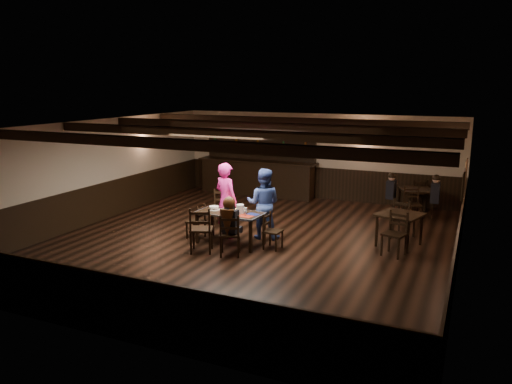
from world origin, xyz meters
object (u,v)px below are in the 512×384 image
at_px(cake, 214,208).
at_px(bar_counter, 258,173).
at_px(dining_table, 230,216).
at_px(woman_pink, 226,200).
at_px(chair_near_left, 201,227).
at_px(chair_near_right, 230,232).
at_px(man_blue, 263,204).

xyz_separation_m(cake, bar_counter, (-1.12, 5.07, -0.07)).
xyz_separation_m(dining_table, bar_counter, (-1.57, 5.11, 0.06)).
bearing_deg(woman_pink, cake, 95.93).
relative_size(cake, bar_counter, 0.07).
distance_m(chair_near_left, chair_near_right, 0.68).
xyz_separation_m(chair_near_left, man_blue, (0.81, 1.56, 0.25)).
xyz_separation_m(chair_near_right, bar_counter, (-1.94, 5.88, 0.18)).
bearing_deg(dining_table, chair_near_right, -64.12).
distance_m(chair_near_right, cake, 1.19).
xyz_separation_m(chair_near_right, cake, (-0.82, 0.82, 0.25)).
xyz_separation_m(dining_table, chair_near_right, (0.38, -0.78, -0.13)).
xyz_separation_m(man_blue, bar_counter, (-2.08, 4.38, -0.12)).
height_order(chair_near_right, cake, chair_near_right).
distance_m(chair_near_left, woman_pink, 1.31).
bearing_deg(cake, chair_near_left, -80.35).
bearing_deg(bar_counter, chair_near_left, -77.92).
height_order(chair_near_right, woman_pink, woman_pink).
distance_m(chair_near_left, cake, 0.91).
xyz_separation_m(woman_pink, man_blue, (0.84, 0.28, -0.06)).
bearing_deg(bar_counter, cake, -77.50).
height_order(cake, bar_counter, bar_counter).
bearing_deg(cake, dining_table, -5.04).
relative_size(chair_near_left, cake, 3.71).
distance_m(dining_table, cake, 0.46).
height_order(man_blue, cake, man_blue).
height_order(chair_near_left, bar_counter, bar_counter).
height_order(chair_near_left, chair_near_right, chair_near_left).
relative_size(woman_pink, man_blue, 1.07).
bearing_deg(chair_near_left, dining_table, 70.48).
height_order(dining_table, cake, cake).
bearing_deg(dining_table, bar_counter, 107.06).
xyz_separation_m(woman_pink, cake, (-0.11, -0.40, -0.11)).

